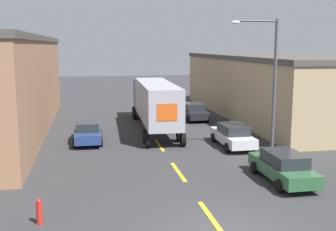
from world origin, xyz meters
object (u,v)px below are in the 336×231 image
object	(u,v)px
parked_car_right_far	(194,111)
fire_hydrant	(39,212)
street_lamp	(269,76)
parked_car_left_far	(88,131)
semi_truck	(154,100)
parked_car_right_mid	(233,135)
parked_car_right_near	(283,166)

from	to	relation	value
parked_car_right_far	fire_hydrant	size ratio (longest dim) A/B	4.83
parked_car_right_far	street_lamp	bearing A→B (deg)	-83.56
parked_car_right_far	parked_car_left_far	xyz separation A→B (m)	(-9.42, -7.49, 0.00)
semi_truck	street_lamp	size ratio (longest dim) A/B	1.71
parked_car_left_far	parked_car_right_mid	bearing A→B (deg)	-17.87
street_lamp	parked_car_right_mid	bearing A→B (deg)	123.31
fire_hydrant	parked_car_right_far	bearing A→B (deg)	61.81
parked_car_right_near	fire_hydrant	world-z (taller)	parked_car_right_near
parked_car_right_near	parked_car_right_far	bearing A→B (deg)	90.00
semi_truck	parked_car_left_far	size ratio (longest dim) A/B	2.95
parked_car_left_far	fire_hydrant	xyz separation A→B (m)	(-1.79, -13.41, -0.28)
fire_hydrant	street_lamp	bearing A→B (deg)	32.93
semi_truck	parked_car_left_far	distance (m)	6.61
parked_car_right_near	street_lamp	world-z (taller)	street_lamp
street_lamp	parked_car_right_near	bearing A→B (deg)	-105.43
parked_car_right_mid	parked_car_right_near	bearing A→B (deg)	-90.00
parked_car_right_mid	fire_hydrant	bearing A→B (deg)	-137.21
fire_hydrant	parked_car_right_near	bearing A→B (deg)	14.91
parked_car_right_far	parked_car_right_mid	bearing A→B (deg)	-90.00
parked_car_right_far	parked_car_left_far	size ratio (longest dim) A/B	1.00
street_lamp	fire_hydrant	distance (m)	15.66
parked_car_right_far	fire_hydrant	distance (m)	23.72
semi_truck	fire_hydrant	xyz separation A→B (m)	(-7.00, -17.18, -1.83)
parked_car_right_mid	parked_car_left_far	size ratio (longest dim) A/B	1.00
parked_car_left_far	fire_hydrant	bearing A→B (deg)	-97.58
parked_car_right_far	parked_car_left_far	distance (m)	12.04
parked_car_left_far	street_lamp	distance (m)	12.70
parked_car_right_mid	parked_car_right_far	size ratio (longest dim) A/B	1.00
parked_car_right_mid	parked_car_right_near	size ratio (longest dim) A/B	1.00
parked_car_right_far	parked_car_right_near	size ratio (longest dim) A/B	1.00
parked_car_right_near	fire_hydrant	bearing A→B (deg)	-165.09
parked_car_right_mid	parked_car_right_near	distance (m)	7.39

